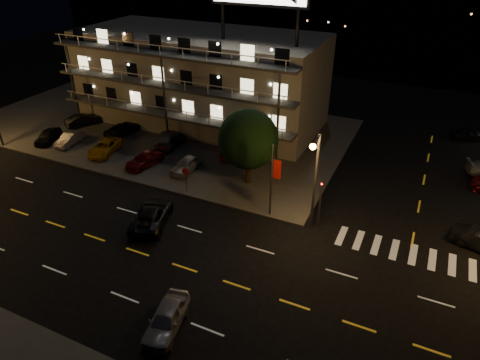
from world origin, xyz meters
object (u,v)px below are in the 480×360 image
at_px(lot_car_7, 167,139).
at_px(road_car_east, 166,318).
at_px(tree, 248,141).
at_px(lot_car_4, 187,165).
at_px(lot_car_2, 105,147).
at_px(road_car_west, 152,215).

xyz_separation_m(lot_car_7, road_car_east, (13.72, -20.78, -0.13)).
relative_size(tree, lot_car_4, 1.76).
height_order(tree, lot_car_2, tree).
xyz_separation_m(tree, lot_car_4, (-6.16, -0.56, -3.47)).
relative_size(lot_car_4, road_car_east, 0.92).
relative_size(tree, road_car_west, 1.30).
bearing_deg(road_car_east, tree, 87.38).
bearing_deg(tree, lot_car_2, -177.03).
height_order(lot_car_4, road_car_east, lot_car_4).
bearing_deg(tree, lot_car_4, -174.84).
bearing_deg(lot_car_7, road_car_west, 98.72).
bearing_deg(lot_car_4, tree, 9.98).
bearing_deg(road_car_east, lot_car_2, 127.20).
xyz_separation_m(lot_car_2, lot_car_7, (4.77, 4.38, 0.09)).
bearing_deg(lot_car_7, tree, 142.36).
height_order(lot_car_2, road_car_west, road_car_west).
xyz_separation_m(lot_car_2, road_car_east, (18.48, -16.41, -0.05)).
distance_m(lot_car_2, road_car_west, 14.15).
bearing_deg(lot_car_7, road_car_east, 103.50).
distance_m(lot_car_7, road_car_west, 14.23).
height_order(lot_car_7, road_car_east, lot_car_7).
xyz_separation_m(lot_car_7, road_car_west, (6.82, -12.49, -0.12)).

